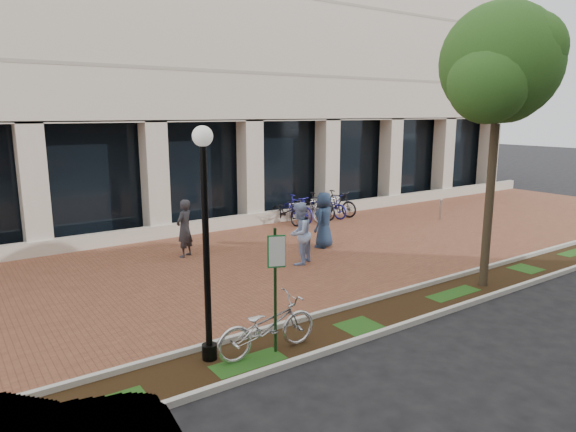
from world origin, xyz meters
TOP-DOWN VIEW (x-y plane):
  - ground at (0.00, 0.00)m, footprint 120.00×120.00m
  - brick_plaza at (0.00, 0.00)m, footprint 40.00×9.00m
  - planting_strip at (0.00, -5.25)m, footprint 40.00×1.50m
  - curb_plaza_side at (0.00, -4.50)m, footprint 40.00×0.12m
  - curb_street_side at (0.00, -6.00)m, footprint 40.00×0.12m
  - parking_sign at (-3.57, -5.39)m, footprint 0.34×0.07m
  - lamppost at (-4.74, -4.93)m, footprint 0.36×0.36m
  - street_tree at (3.10, -5.28)m, footprint 3.50×2.91m
  - locked_bicycle at (-3.72, -5.32)m, footprint 2.11×0.79m
  - pedestrian_left at (-2.28, 1.78)m, footprint 0.80×0.73m
  - pedestrian_mid at (0.23, -0.92)m, footprint 1.14×1.06m
  - pedestrian_right at (2.07, 0.19)m, footprint 1.09×0.95m
  - bollard at (8.97, 0.88)m, footprint 0.12×0.12m
  - bike_rack_cluster at (4.50, 4.01)m, footprint 3.69×2.07m

SIDE VIEW (x-z plane):
  - ground at x=0.00m, z-range 0.00..0.00m
  - brick_plaza at x=0.00m, z-range 0.00..0.01m
  - planting_strip at x=0.00m, z-range 0.00..0.01m
  - curb_plaza_side at x=0.00m, z-range 0.00..0.12m
  - curb_street_side at x=0.00m, z-range 0.00..0.12m
  - bollard at x=8.97m, z-range 0.01..0.91m
  - bike_rack_cluster at x=4.50m, z-range -0.03..1.11m
  - locked_bicycle at x=-3.72m, z-range 0.00..1.10m
  - pedestrian_left at x=-2.28m, z-range 0.00..1.84m
  - pedestrian_mid at x=0.23m, z-range 0.00..1.89m
  - pedestrian_right at x=2.07m, z-range 0.00..1.89m
  - parking_sign at x=-3.57m, z-range 0.33..2.77m
  - lamppost at x=-4.74m, z-range 0.28..4.56m
  - street_tree at x=3.10m, z-range 1.91..9.05m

